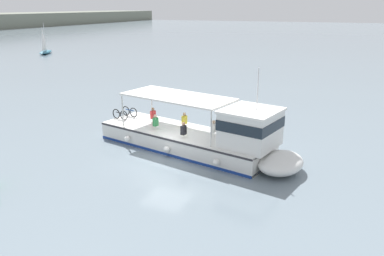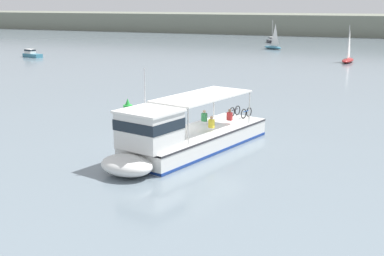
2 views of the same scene
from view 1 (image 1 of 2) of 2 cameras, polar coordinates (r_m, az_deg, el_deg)
ground_plane at (r=21.85m, az=-3.86°, el=-4.62°), size 400.00×400.00×0.00m
ferry_main at (r=22.22m, az=2.13°, el=-1.41°), size 5.84×13.07×5.32m
sailboat_horizon_west at (r=75.25m, az=-20.86°, el=10.63°), size 4.96×3.17×5.40m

